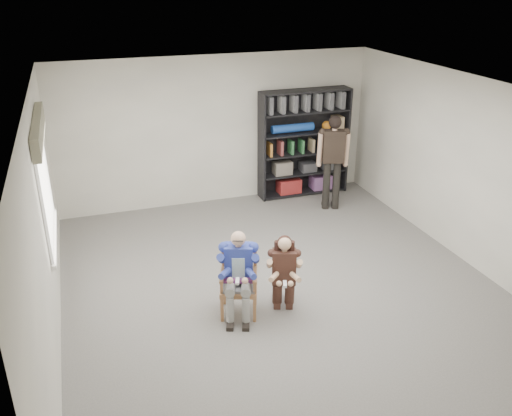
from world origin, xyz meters
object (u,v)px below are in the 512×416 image
object	(u,v)px
bookshelf	(304,143)
armchair	(239,283)
seated_man	(239,274)
kneeling_woman	(284,274)
standing_man	(333,164)

from	to	relation	value
bookshelf	armchair	bearing A→B (deg)	-124.18
seated_man	bookshelf	bearing A→B (deg)	75.32
armchair	kneeling_woman	xyz separation A→B (m)	(0.58, -0.12, 0.09)
kneeling_woman	bookshelf	bearing A→B (deg)	82.87
armchair	bookshelf	size ratio (longest dim) A/B	0.43
standing_man	kneeling_woman	bearing A→B (deg)	-107.81
armchair	bookshelf	xyz separation A→B (m)	(2.45, 3.61, 0.60)
armchair	bookshelf	bearing A→B (deg)	75.32
bookshelf	standing_man	distance (m)	0.91
bookshelf	standing_man	bearing A→B (deg)	-77.05
seated_man	bookshelf	world-z (taller)	bookshelf
armchair	kneeling_woman	distance (m)	0.60
seated_man	kneeling_woman	bearing A→B (deg)	7.81
kneeling_woman	standing_man	distance (m)	3.54
seated_man	standing_man	world-z (taller)	standing_man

